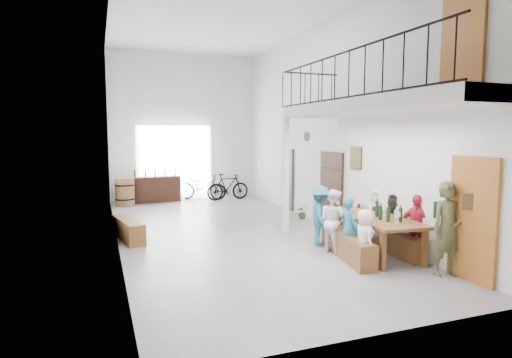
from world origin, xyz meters
name	(u,v)px	position (x,y,z in m)	size (l,w,h in m)	color
floor	(231,232)	(0.00, 0.00, 0.00)	(12.00, 12.00, 0.00)	slate
room_walls	(230,90)	(0.00, 0.00, 3.55)	(12.00, 12.00, 12.00)	silver
gateway_portal	(175,163)	(-0.40, 5.94, 1.40)	(2.80, 0.08, 2.80)	white
right_wall_decor	(366,166)	(2.70, -1.87, 1.74)	(0.07, 8.28, 5.07)	#93521F
balcony	(375,108)	(1.98, -3.13, 2.96)	(1.52, 5.62, 4.00)	silver
tasting_table	(374,220)	(2.20, -2.90, 0.71)	(1.29, 2.61, 0.79)	brown
bench_inner	(347,245)	(1.53, -2.96, 0.25)	(0.34, 2.15, 0.49)	brown
bench_wall	(388,241)	(2.57, -2.89, 0.23)	(0.27, 2.04, 0.47)	brown
tableware	(380,211)	(2.20, -3.09, 0.93)	(0.56, 1.54, 0.35)	black
side_bench	(128,229)	(-2.50, 0.11, 0.24)	(0.37, 1.70, 0.48)	brown
oak_barrel	(125,192)	(-2.28, 5.10, 0.49)	(0.66, 0.66, 0.97)	olive
serving_counter	(156,189)	(-1.16, 5.65, 0.46)	(1.76, 0.49, 0.93)	#391F12
counter_bottles	(155,173)	(-1.16, 5.66, 1.07)	(1.51, 0.20, 0.28)	black
guest_left_a	(364,239)	(1.45, -3.66, 0.55)	(0.54, 0.35, 1.10)	white
guest_left_b	(349,228)	(1.47, -3.10, 0.62)	(0.46, 0.30, 1.25)	#26637E
guest_left_c	(333,221)	(1.47, -2.52, 0.66)	(0.65, 0.50, 1.33)	white
guest_left_d	(320,216)	(1.47, -1.95, 0.67)	(0.86, 0.50, 1.34)	#26637E
guest_right_a	(416,227)	(2.72, -3.55, 0.65)	(0.76, 0.32, 1.29)	#B81F34
guest_right_b	(394,221)	(2.79, -2.79, 0.61)	(1.13, 0.36, 1.22)	black
guest_right_c	(378,216)	(2.83, -2.18, 0.62)	(0.61, 0.40, 1.25)	white
host_standing	(448,229)	(2.54, -4.53, 0.83)	(0.60, 0.40, 1.65)	#474929
potted_plant	(303,212)	(2.45, 0.88, 0.21)	(0.37, 0.32, 0.41)	#1F4F24
bicycle_near	(202,187)	(0.56, 5.60, 0.49)	(0.65, 1.85, 0.97)	black
bicycle_far	(228,187)	(1.44, 5.15, 0.50)	(0.47, 1.66, 1.00)	black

